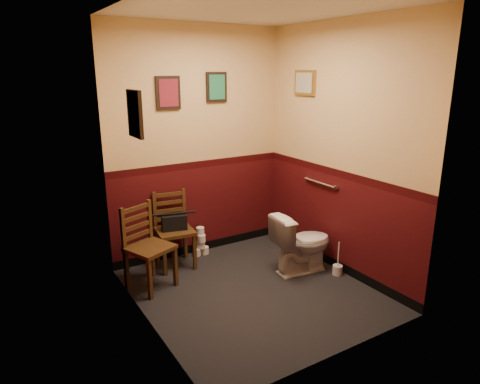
% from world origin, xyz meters
% --- Properties ---
extents(floor, '(2.20, 2.40, 0.00)m').
position_xyz_m(floor, '(0.00, 0.00, 0.00)').
color(floor, black).
rests_on(floor, ground).
extents(ceiling, '(2.20, 2.40, 0.00)m').
position_xyz_m(ceiling, '(0.00, 0.00, 2.70)').
color(ceiling, silver).
rests_on(ceiling, ground).
extents(wall_back, '(2.20, 0.00, 2.70)m').
position_xyz_m(wall_back, '(0.00, 1.20, 1.35)').
color(wall_back, '#3E0B0D').
rests_on(wall_back, ground).
extents(wall_front, '(2.20, 0.00, 2.70)m').
position_xyz_m(wall_front, '(0.00, -1.20, 1.35)').
color(wall_front, '#3E0B0D').
rests_on(wall_front, ground).
extents(wall_left, '(0.00, 2.40, 2.70)m').
position_xyz_m(wall_left, '(-1.10, 0.00, 1.35)').
color(wall_left, '#3E0B0D').
rests_on(wall_left, ground).
extents(wall_right, '(0.00, 2.40, 2.70)m').
position_xyz_m(wall_right, '(1.10, 0.00, 1.35)').
color(wall_right, '#3E0B0D').
rests_on(wall_right, ground).
extents(grab_bar, '(0.05, 0.56, 0.06)m').
position_xyz_m(grab_bar, '(1.07, 0.25, 0.95)').
color(grab_bar, silver).
rests_on(grab_bar, wall_right).
extents(framed_print_back_a, '(0.28, 0.04, 0.36)m').
position_xyz_m(framed_print_back_a, '(-0.35, 1.18, 1.95)').
color(framed_print_back_a, black).
rests_on(framed_print_back_a, wall_back).
extents(framed_print_back_b, '(0.26, 0.04, 0.34)m').
position_xyz_m(framed_print_back_b, '(0.25, 1.18, 2.00)').
color(framed_print_back_b, black).
rests_on(framed_print_back_b, wall_back).
extents(framed_print_left, '(0.04, 0.30, 0.38)m').
position_xyz_m(framed_print_left, '(-1.08, 0.10, 1.85)').
color(framed_print_left, black).
rests_on(framed_print_left, wall_left).
extents(framed_print_right, '(0.04, 0.34, 0.28)m').
position_xyz_m(framed_print_right, '(1.08, 0.60, 2.05)').
color(framed_print_right, olive).
rests_on(framed_print_right, wall_right).
extents(toilet, '(0.72, 0.45, 0.67)m').
position_xyz_m(toilet, '(0.72, 0.11, 0.34)').
color(toilet, white).
rests_on(toilet, floor).
extents(toilet_brush, '(0.11, 0.11, 0.39)m').
position_xyz_m(toilet_brush, '(1.01, -0.18, 0.06)').
color(toilet_brush, silver).
rests_on(toilet_brush, floor).
extents(chair_left, '(0.53, 0.53, 0.88)m').
position_xyz_m(chair_left, '(-0.86, 0.67, 0.44)').
color(chair_left, '#402813').
rests_on(chair_left, floor).
extents(chair_right, '(0.45, 0.45, 0.87)m').
position_xyz_m(chair_right, '(-0.43, 0.99, 0.43)').
color(chair_right, '#402813').
rests_on(chair_right, floor).
extents(handbag, '(0.30, 0.20, 0.20)m').
position_xyz_m(handbag, '(-0.44, 0.96, 0.54)').
color(handbag, black).
rests_on(handbag, chair_right).
extents(tp_stack, '(0.20, 0.12, 0.36)m').
position_xyz_m(tp_stack, '(-0.05, 1.09, 0.15)').
color(tp_stack, silver).
rests_on(tp_stack, floor).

